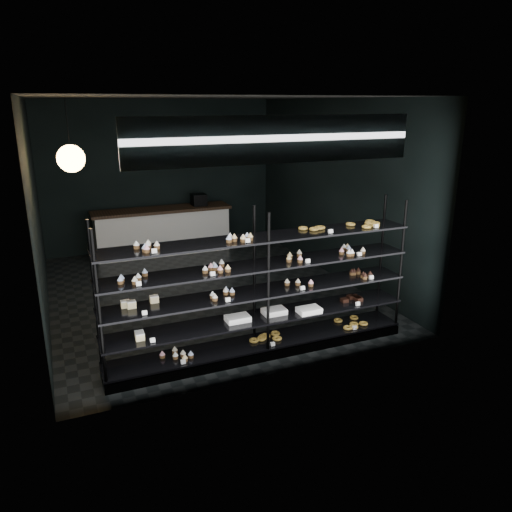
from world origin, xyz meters
name	(u,v)px	position (x,y,z in m)	size (l,w,h in m)	color
room	(201,199)	(0.00, 0.00, 1.60)	(5.01, 6.01, 3.20)	black
display_shelf	(259,308)	(0.00, -2.45, 0.63)	(4.00, 0.50, 1.91)	black
signage	(277,140)	(0.00, -2.93, 2.75)	(3.30, 0.05, 0.50)	#0E0F46
pendant_lamp	(71,158)	(-1.99, -1.06, 2.45)	(0.34, 0.34, 0.90)	black
service_counter	(163,230)	(-0.11, 2.50, 0.50)	(2.91, 0.65, 1.23)	silver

